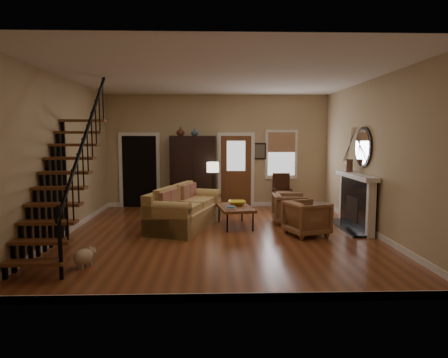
{
  "coord_description": "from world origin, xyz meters",
  "views": [
    {
      "loc": [
        -0.17,
        -8.31,
        2.07
      ],
      "look_at": [
        0.1,
        0.4,
        1.15
      ],
      "focal_mm": 32.0,
      "sensor_mm": 36.0,
      "label": 1
    }
  ],
  "objects_px": {
    "armchair_right": "(290,209)",
    "floor_lamp": "(213,188)",
    "sofa": "(185,209)",
    "armoire": "(193,172)",
    "coffee_table": "(235,216)",
    "side_chair": "(282,192)",
    "armchair_left": "(307,218)"
  },
  "relations": [
    {
      "from": "armoire",
      "to": "armchair_right",
      "type": "bearing_deg",
      "value": -41.04
    },
    {
      "from": "armoire",
      "to": "armchair_left",
      "type": "relative_size",
      "value": 2.61
    },
    {
      "from": "armchair_left",
      "to": "side_chair",
      "type": "distance_m",
      "value": 3.06
    },
    {
      "from": "coffee_table",
      "to": "side_chair",
      "type": "bearing_deg",
      "value": 55.77
    },
    {
      "from": "armoire",
      "to": "floor_lamp",
      "type": "xyz_separation_m",
      "value": [
        0.56,
        -0.9,
        -0.35
      ]
    },
    {
      "from": "armoire",
      "to": "coffee_table",
      "type": "height_order",
      "value": "armoire"
    },
    {
      "from": "coffee_table",
      "to": "armoire",
      "type": "bearing_deg",
      "value": 114.23
    },
    {
      "from": "side_chair",
      "to": "armchair_right",
      "type": "bearing_deg",
      "value": -94.71
    },
    {
      "from": "armchair_right",
      "to": "floor_lamp",
      "type": "relative_size",
      "value": 0.56
    },
    {
      "from": "sofa",
      "to": "armoire",
      "type": "bearing_deg",
      "value": 105.91
    },
    {
      "from": "armchair_left",
      "to": "floor_lamp",
      "type": "height_order",
      "value": "floor_lamp"
    },
    {
      "from": "sofa",
      "to": "armchair_right",
      "type": "relative_size",
      "value": 2.98
    },
    {
      "from": "armchair_right",
      "to": "side_chair",
      "type": "xyz_separation_m",
      "value": [
        0.16,
        1.88,
        0.15
      ]
    },
    {
      "from": "armchair_left",
      "to": "floor_lamp",
      "type": "bearing_deg",
      "value": 20.28
    },
    {
      "from": "armoire",
      "to": "sofa",
      "type": "xyz_separation_m",
      "value": [
        -0.08,
        -2.44,
        -0.61
      ]
    },
    {
      "from": "sofa",
      "to": "armchair_right",
      "type": "distance_m",
      "value": 2.5
    },
    {
      "from": "sofa",
      "to": "coffee_table",
      "type": "bearing_deg",
      "value": 20.82
    },
    {
      "from": "coffee_table",
      "to": "side_chair",
      "type": "xyz_separation_m",
      "value": [
        1.48,
        2.18,
        0.27
      ]
    },
    {
      "from": "sofa",
      "to": "coffee_table",
      "type": "distance_m",
      "value": 1.17
    },
    {
      "from": "armoire",
      "to": "armchair_right",
      "type": "height_order",
      "value": "armoire"
    },
    {
      "from": "armoire",
      "to": "sofa",
      "type": "bearing_deg",
      "value": -91.81
    },
    {
      "from": "side_chair",
      "to": "armchair_left",
      "type": "bearing_deg",
      "value": -90.25
    },
    {
      "from": "armoire",
      "to": "sofa",
      "type": "height_order",
      "value": "armoire"
    },
    {
      "from": "armoire",
      "to": "side_chair",
      "type": "bearing_deg",
      "value": -4.48
    },
    {
      "from": "armchair_left",
      "to": "floor_lamp",
      "type": "distance_m",
      "value": 3.09
    },
    {
      "from": "armchair_right",
      "to": "side_chair",
      "type": "bearing_deg",
      "value": -0.85
    },
    {
      "from": "armchair_right",
      "to": "side_chair",
      "type": "height_order",
      "value": "side_chair"
    },
    {
      "from": "floor_lamp",
      "to": "sofa",
      "type": "bearing_deg",
      "value": -112.45
    },
    {
      "from": "armchair_right",
      "to": "floor_lamp",
      "type": "distance_m",
      "value": 2.21
    },
    {
      "from": "armchair_left",
      "to": "armchair_right",
      "type": "height_order",
      "value": "armchair_left"
    },
    {
      "from": "sofa",
      "to": "side_chair",
      "type": "distance_m",
      "value": 3.45
    },
    {
      "from": "sofa",
      "to": "coffee_table",
      "type": "height_order",
      "value": "sofa"
    }
  ]
}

